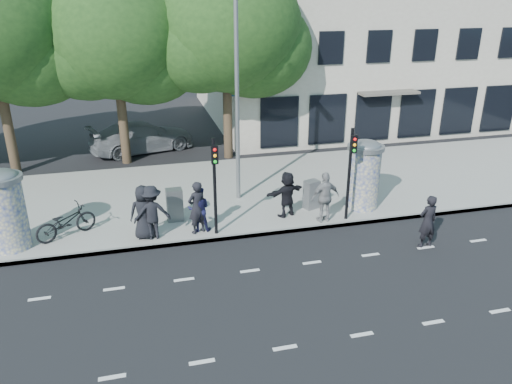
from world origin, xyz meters
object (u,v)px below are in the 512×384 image
object	(u,v)px
man_road	(428,221)
cabinet_left	(175,205)
ped_c	(199,209)
cabinet_right	(311,195)
traffic_pole_near	(215,177)
ped_d	(152,212)
ped_e	(325,197)
traffic_pole_far	(350,165)
street_lamp	(237,82)
ad_column_right	(364,173)
car_right	(142,137)
bicycle	(66,222)
ped_f	(287,194)
ad_column_left	(5,208)
ped_a	(144,212)
ped_b	(197,208)

from	to	relation	value
man_road	cabinet_left	bearing A→B (deg)	-31.39
ped_c	cabinet_right	bearing A→B (deg)	-160.02
traffic_pole_near	cabinet_left	bearing A→B (deg)	130.78
traffic_pole_near	ped_c	size ratio (longest dim) A/B	2.13
ped_d	ped_e	world-z (taller)	ped_d
traffic_pole_far	ped_c	distance (m)	5.49
traffic_pole_far	street_lamp	xyz separation A→B (m)	(-3.40, 2.84, 2.56)
traffic_pole_near	ped_c	world-z (taller)	traffic_pole_near
ad_column_right	car_right	xyz separation A→B (m)	(-7.86, 9.72, -0.76)
ad_column_right	traffic_pole_near	xyz separation A→B (m)	(-5.80, -0.91, 0.69)
bicycle	ad_column_right	bearing A→B (deg)	-120.25
ped_f	man_road	world-z (taller)	ped_f
ad_column_left	traffic_pole_near	world-z (taller)	traffic_pole_near
ped_e	ped_c	bearing A→B (deg)	-11.98
ped_e	ped_f	world-z (taller)	ped_e
cabinet_right	ped_c	bearing A→B (deg)	170.63
ped_c	man_road	world-z (taller)	man_road
man_road	cabinet_right	distance (m)	4.47
ad_column_right	street_lamp	distance (m)	5.81
ped_e	car_right	xyz separation A→B (m)	(-6.00, 10.57, -0.31)
ad_column_left	man_road	distance (m)	13.55
traffic_pole_far	bicycle	distance (m)	9.91
ad_column_right	ad_column_left	bearing A→B (deg)	-179.08
man_road	bicycle	world-z (taller)	man_road
ad_column_left	ped_e	size ratio (longest dim) A/B	1.42
ped_f	bicycle	distance (m)	7.72
ad_column_left	street_lamp	distance (m)	8.90
traffic_pole_near	bicycle	world-z (taller)	traffic_pole_near
traffic_pole_far	car_right	bearing A→B (deg)	122.84
street_lamp	ped_c	bearing A→B (deg)	-128.49
ped_e	man_road	bearing A→B (deg)	131.35
cabinet_left	traffic_pole_far	bearing A→B (deg)	-15.13
ped_c	cabinet_left	world-z (taller)	ped_c
car_right	ped_a	bearing A→B (deg)	161.20
ped_f	man_road	distance (m)	4.94
ad_column_left	cabinet_left	xyz separation A→B (m)	(5.34, 0.75, -0.79)
bicycle	traffic_pole_far	bearing A→B (deg)	-125.63
ped_c	cabinet_left	bearing A→B (deg)	-44.79
ped_d	ped_e	distance (m)	6.05
bicycle	ped_b	bearing A→B (deg)	-129.54
ped_a	bicycle	distance (m)	2.69
ad_column_right	ped_e	world-z (taller)	ad_column_right
ped_d	street_lamp	bearing A→B (deg)	-145.71
traffic_pole_far	cabinet_left	bearing A→B (deg)	166.49
ped_d	bicycle	world-z (taller)	ped_d
traffic_pole_near	ped_d	distance (m)	2.41
ped_b	bicycle	size ratio (longest dim) A/B	0.90
ad_column_right	man_road	xyz separation A→B (m)	(0.80, -3.20, -0.62)
street_lamp	traffic_pole_far	bearing A→B (deg)	-39.88
bicycle	cabinet_right	size ratio (longest dim) A/B	1.87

